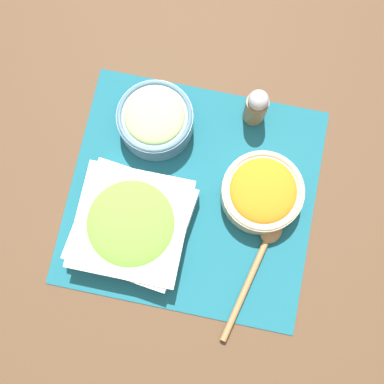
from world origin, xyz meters
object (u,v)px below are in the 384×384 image
at_px(lettuce_bowl, 132,225).
at_px(carrot_bowl, 262,192).
at_px(cucumber_bowl, 155,120).
at_px(wooden_spoon, 261,253).
at_px(pepper_shaker, 256,107).

height_order(lettuce_bowl, carrot_bowl, same).
distance_m(cucumber_bowl, wooden_spoon, 0.31).
xyz_separation_m(lettuce_bowl, pepper_shaker, (0.18, 0.26, 0.02)).
bearing_deg(carrot_bowl, lettuce_bowl, -154.17).
bearing_deg(lettuce_bowl, carrot_bowl, 25.83).
relative_size(lettuce_bowl, wooden_spoon, 0.89).
xyz_separation_m(carrot_bowl, cucumber_bowl, (-0.22, 0.09, 0.01)).
bearing_deg(wooden_spoon, pepper_shaker, 103.22).
relative_size(cucumber_bowl, wooden_spoon, 0.59).
relative_size(carrot_bowl, wooden_spoon, 0.62).
height_order(lettuce_bowl, cucumber_bowl, cucumber_bowl).
xyz_separation_m(carrot_bowl, wooden_spoon, (0.02, -0.11, -0.02)).
xyz_separation_m(lettuce_bowl, wooden_spoon, (0.24, 0.00, -0.02)).
distance_m(carrot_bowl, cucumber_bowl, 0.24).
height_order(lettuce_bowl, wooden_spoon, lettuce_bowl).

